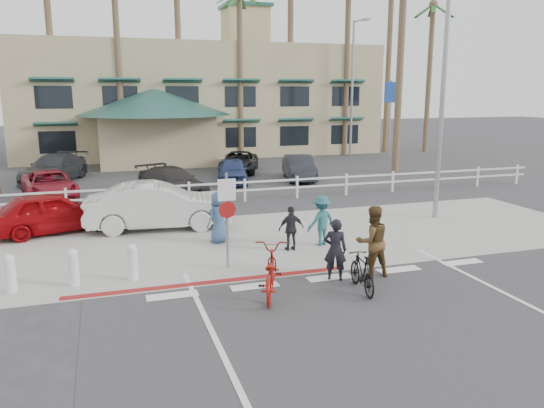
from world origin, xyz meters
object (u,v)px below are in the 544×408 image
object	(u,v)px
bike_black	(362,272)
car_white_sedan	(158,206)
sign_post	(227,216)
bike_red	(270,272)
car_red_compact	(51,212)

from	to	relation	value
bike_black	car_white_sedan	world-z (taller)	car_white_sedan
sign_post	bike_black	size ratio (longest dim) A/B	1.86
bike_red	car_red_compact	size ratio (longest dim) A/B	0.53
bike_black	car_red_compact	bearing A→B (deg)	-40.19
car_red_compact	bike_red	bearing A→B (deg)	-162.32
bike_black	car_red_compact	world-z (taller)	car_red_compact
car_white_sedan	car_red_compact	size ratio (longest dim) A/B	1.19
bike_red	car_red_compact	xyz separation A→B (m)	(-5.30, 7.59, 0.13)
car_white_sedan	sign_post	bearing A→B (deg)	-158.74
car_red_compact	sign_post	bearing A→B (deg)	-155.44
sign_post	bike_red	distance (m)	2.43
sign_post	car_white_sedan	bearing A→B (deg)	105.50
sign_post	bike_black	distance (m)	3.88
bike_red	sign_post	bearing A→B (deg)	-57.19
car_white_sedan	car_red_compact	xyz separation A→B (m)	(-3.48, 0.59, -0.10)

